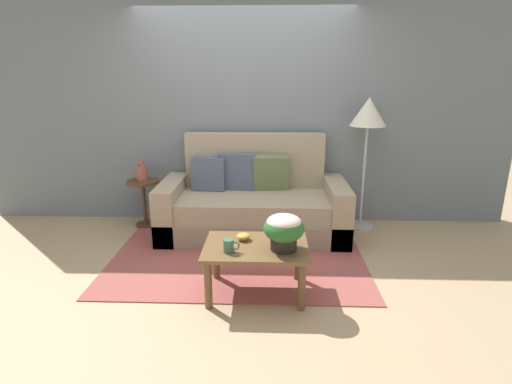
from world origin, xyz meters
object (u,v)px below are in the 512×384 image
at_px(snack_bowl, 243,236).
at_px(table_vase, 142,173).
at_px(coffee_table, 256,254).
at_px(coffee_mug, 229,246).
at_px(couch, 253,204).
at_px(potted_plant, 284,229).
at_px(side_table, 144,195).
at_px(floor_lamp, 368,119).

distance_m(snack_bowl, table_vase, 1.90).
height_order(coffee_table, coffee_mug, coffee_mug).
relative_size(coffee_table, coffee_mug, 6.51).
distance_m(couch, table_vase, 1.36).
height_order(coffee_table, table_vase, table_vase).
height_order(couch, snack_bowl, couch).
relative_size(coffee_table, potted_plant, 2.64).
distance_m(potted_plant, coffee_mug, 0.45).
height_order(coffee_mug, table_vase, table_vase).
distance_m(side_table, floor_lamp, 2.75).
bearing_deg(coffee_mug, couch, 85.20).
bearing_deg(side_table, coffee_table, -47.29).
bearing_deg(coffee_table, table_vase, 132.90).
height_order(side_table, coffee_mug, side_table).
relative_size(couch, potted_plant, 6.45).
bearing_deg(side_table, snack_bowl, -47.51).
relative_size(floor_lamp, table_vase, 6.18).
relative_size(coffee_mug, snack_bowl, 1.13).
bearing_deg(couch, table_vase, 173.70).
xyz_separation_m(coffee_mug, table_vase, (-1.18, 1.63, 0.18)).
bearing_deg(floor_lamp, table_vase, -178.66).
bearing_deg(floor_lamp, coffee_mug, -129.83).
xyz_separation_m(potted_plant, table_vase, (-1.61, 1.56, 0.06)).
xyz_separation_m(side_table, table_vase, (0.01, -0.02, 0.28)).
bearing_deg(coffee_mug, potted_plant, 8.10).
distance_m(floor_lamp, table_vase, 2.66).
distance_m(side_table, coffee_mug, 2.03).
relative_size(side_table, coffee_mug, 4.35).
bearing_deg(coffee_table, potted_plant, -17.20).
bearing_deg(table_vase, side_table, 108.72).
height_order(couch, floor_lamp, floor_lamp).
height_order(floor_lamp, potted_plant, floor_lamp).
xyz_separation_m(side_table, potted_plant, (1.62, -1.58, 0.22)).
bearing_deg(table_vase, coffee_mug, -53.95).
distance_m(couch, potted_plant, 1.48).
distance_m(couch, floor_lamp, 1.61).
xyz_separation_m(couch, coffee_table, (0.08, -1.35, 0.02)).
height_order(floor_lamp, snack_bowl, floor_lamp).
bearing_deg(coffee_table, couch, 93.47).
xyz_separation_m(coffee_table, coffee_mug, (-0.21, -0.13, 0.13)).
xyz_separation_m(couch, side_table, (-1.31, 0.16, 0.05)).
bearing_deg(floor_lamp, side_table, -179.02).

